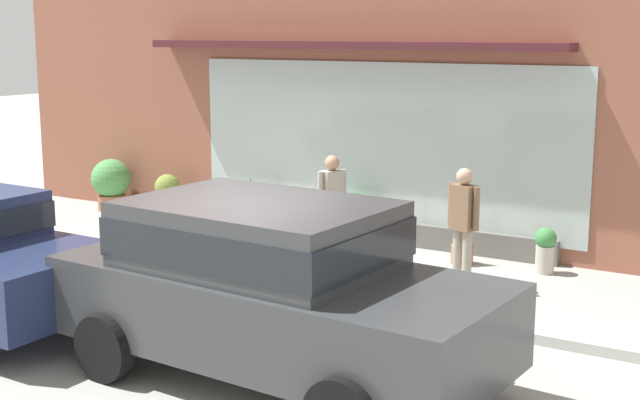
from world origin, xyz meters
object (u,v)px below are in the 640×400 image
potted_plant_window_right (353,216)px  potted_plant_corner_tall (168,195)px  potted_plant_low_front (463,236)px  potted_plant_by_entrance (251,205)px  potted_plant_trailing_edge (545,248)px  pedestrian_passerby (463,219)px  parked_car_dark_gray (270,281)px  fire_hydrant (364,240)px  pedestrian_with_handbag (333,202)px  potted_plant_near_hydrant (111,182)px

potted_plant_window_right → potted_plant_corner_tall: size_ratio=1.02×
potted_plant_low_front → potted_plant_corner_tall: bearing=177.8°
potted_plant_by_entrance → potted_plant_trailing_edge: bearing=-0.8°
pedestrian_passerby → potted_plant_low_front: size_ratio=1.80×
parked_car_dark_gray → potted_plant_low_front: parked_car_dark_gray is taller
pedestrian_passerby → parked_car_dark_gray: bearing=102.3°
fire_hydrant → pedestrian_with_handbag: size_ratio=0.62×
potted_plant_trailing_edge → potted_plant_low_front: size_ratio=0.73×
potted_plant_corner_tall → fire_hydrant: bearing=-17.3°
pedestrian_passerby → potted_plant_trailing_edge: bearing=-100.0°
pedestrian_passerby → potted_plant_trailing_edge: 1.55m
fire_hydrant → parked_car_dark_gray: parked_car_dark_gray is taller
pedestrian_passerby → potted_plant_trailing_edge: size_ratio=2.46×
potted_plant_window_right → potted_plant_corner_tall: potted_plant_window_right is taller
pedestrian_with_handbag → potted_plant_near_hydrant: bearing=103.0°
fire_hydrant → potted_plant_trailing_edge: fire_hydrant is taller
potted_plant_by_entrance → potted_plant_window_right: (1.90, 0.06, 0.01)m
pedestrian_with_handbag → potted_plant_near_hydrant: (-5.44, 1.20, -0.38)m
fire_hydrant → potted_plant_by_entrance: size_ratio=1.08×
parked_car_dark_gray → potted_plant_corner_tall: (-5.66, 5.07, -0.54)m
potted_plant_trailing_edge → potted_plant_window_right: potted_plant_window_right is taller
potted_plant_corner_tall → potted_plant_by_entrance: bearing=-0.4°
parked_car_dark_gray → potted_plant_by_entrance: (-3.85, 5.06, -0.53)m
parked_car_dark_gray → potted_plant_corner_tall: parked_car_dark_gray is taller
pedestrian_passerby → potted_plant_corner_tall: (-6.08, 1.35, -0.49)m
parked_car_dark_gray → potted_plant_trailing_edge: (1.12, 4.99, -0.61)m
parked_car_dark_gray → potted_plant_near_hydrant: size_ratio=4.66×
potted_plant_low_front → pedestrian_passerby: bearing=-68.3°
fire_hydrant → pedestrian_passerby: (1.36, 0.11, 0.42)m
fire_hydrant → potted_plant_near_hydrant: bearing=166.2°
parked_car_dark_gray → potted_plant_low_front: (-0.03, 4.86, -0.54)m
potted_plant_low_front → parked_car_dark_gray: bearing=-89.6°
parked_car_dark_gray → potted_plant_low_front: bearing=93.7°
potted_plant_trailing_edge → potted_plant_by_entrance: (-4.97, 0.07, 0.08)m
potted_plant_corner_tall → potted_plant_low_front: bearing=-2.2°
potted_plant_near_hydrant → potted_plant_by_entrance: bearing=-0.8°
potted_plant_by_entrance → potted_plant_near_hydrant: (-3.19, 0.04, 0.09)m
potted_plant_near_hydrant → potted_plant_low_front: bearing=-2.0°
fire_hydrant → pedestrian_with_handbag: 0.83m
parked_car_dark_gray → potted_plant_trailing_edge: size_ratio=6.94×
pedestrian_passerby → potted_plant_corner_tall: size_ratio=1.99×
parked_car_dark_gray → potted_plant_near_hydrant: parked_car_dark_gray is taller
potted_plant_by_entrance → potted_plant_corner_tall: bearing=179.6°
potted_plant_near_hydrant → potted_plant_low_front: (7.01, -0.25, -0.10)m
pedestrian_with_handbag → parked_car_dark_gray: parked_car_dark_gray is taller
pedestrian_with_handbag → fire_hydrant: bearing=-89.0°
potted_plant_low_front → potted_plant_near_hydrant: bearing=178.0°
potted_plant_window_right → pedestrian_with_handbag: bearing=-73.5°
potted_plant_trailing_edge → potted_plant_low_front: 1.16m
potted_plant_by_entrance → potted_plant_window_right: bearing=1.9°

